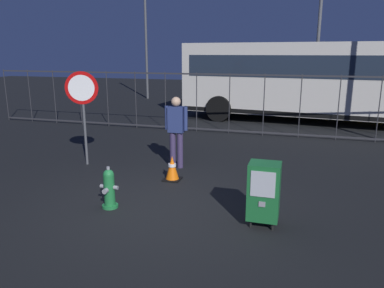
% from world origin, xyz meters
% --- Properties ---
extents(ground_plane, '(60.00, 60.00, 0.00)m').
position_xyz_m(ground_plane, '(0.00, 0.00, 0.00)').
color(ground_plane, black).
extents(fire_hydrant, '(0.33, 0.31, 0.75)m').
position_xyz_m(fire_hydrant, '(-0.79, -0.18, 0.35)').
color(fire_hydrant, '#1E7238').
rests_on(fire_hydrant, ground_plane).
extents(newspaper_box_primary, '(0.48, 0.42, 1.02)m').
position_xyz_m(newspaper_box_primary, '(1.85, -0.11, 0.57)').
color(newspaper_box_primary, black).
rests_on(newspaper_box_primary, ground_plane).
extents(stop_sign, '(0.71, 0.31, 2.23)m').
position_xyz_m(stop_sign, '(-2.60, 1.98, 1.60)').
color(stop_sign, '#4C4F54').
rests_on(stop_sign, ground_plane).
extents(pedestrian, '(0.55, 0.22, 1.67)m').
position_xyz_m(pedestrian, '(-0.44, 2.39, 0.95)').
color(pedestrian, '#382D51').
rests_on(pedestrian, ground_plane).
extents(traffic_cone, '(0.36, 0.36, 0.53)m').
position_xyz_m(traffic_cone, '(-0.23, 1.51, 0.26)').
color(traffic_cone, black).
rests_on(traffic_cone, ground_plane).
extents(fence_barrier, '(18.03, 0.04, 2.00)m').
position_xyz_m(fence_barrier, '(0.00, 6.49, 1.02)').
color(fence_barrier, '#2D2D33').
rests_on(fence_barrier, ground_plane).
extents(bus_near, '(10.70, 3.61, 3.00)m').
position_xyz_m(bus_near, '(2.96, 9.49, 1.71)').
color(bus_near, beige).
rests_on(bus_near, ground_plane).
extents(bus_far, '(10.72, 3.76, 3.00)m').
position_xyz_m(bus_far, '(4.86, 13.79, 1.71)').
color(bus_far, gold).
rests_on(bus_far, ground_plane).
extents(street_light_near_left, '(0.32, 0.32, 6.28)m').
position_xyz_m(street_light_near_left, '(2.85, 16.33, 3.68)').
color(street_light_near_left, '#4C4F54').
rests_on(street_light_near_left, ground_plane).
extents(street_light_near_right, '(0.32, 0.32, 7.68)m').
position_xyz_m(street_light_near_right, '(2.75, 11.54, 4.41)').
color(street_light_near_right, '#4C4F54').
rests_on(street_light_near_right, ground_plane).
extents(street_light_far_left, '(0.32, 0.32, 8.02)m').
position_xyz_m(street_light_far_left, '(-6.49, 14.73, 4.58)').
color(street_light_far_left, '#4C4F54').
rests_on(street_light_far_left, ground_plane).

